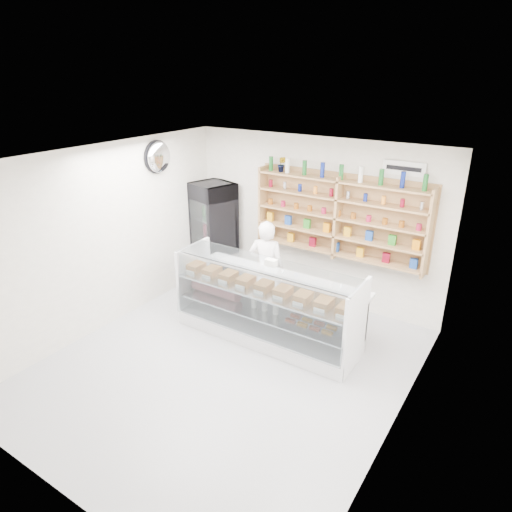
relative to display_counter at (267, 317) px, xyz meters
The scene contains 8 objects.
room 1.40m from the display_counter, 94.48° to the right, with size 5.00×5.00×5.00m.
display_counter is the anchor object (origin of this frame).
shop_worker 0.93m from the display_counter, 123.03° to the left, with size 0.58×0.38×1.58m, color white.
drinks_cooler 2.35m from the display_counter, 147.65° to the left, with size 0.83×0.82×1.88m.
wall_shelving 1.94m from the display_counter, 73.24° to the left, with size 2.84×0.28×1.33m.
potted_plant 2.51m from the display_counter, 113.38° to the left, with size 0.14×0.11×0.26m, color #1E6626.
security_mirror 3.09m from the display_counter, behind, with size 0.15×0.50×0.50m, color silver.
wall_sign 2.94m from the display_counter, 49.43° to the left, with size 0.62×0.03×0.20m, color white.
Camera 1 is at (3.17, -4.15, 3.77)m, focal length 32.00 mm.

